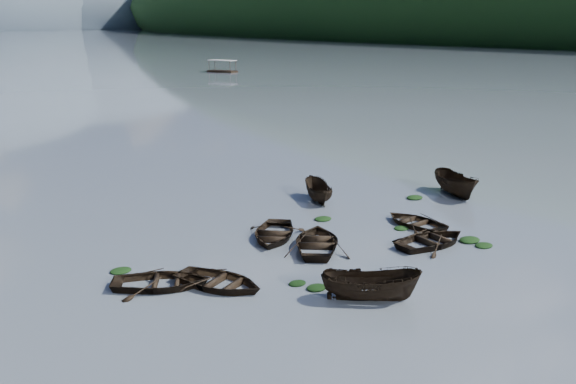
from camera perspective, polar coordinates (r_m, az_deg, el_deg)
ground_plane at (r=29.91m, az=14.34°, el=-8.50°), size 2400.00×2400.00×0.00m
haze_mtn_d at (r=978.31m, az=-17.69°, el=13.80°), size 520.00×520.00×220.00m
rowboat_0 at (r=29.56m, az=-6.15°, el=-8.38°), size 4.62×5.28×0.91m
rowboat_1 at (r=34.25m, az=2.64°, el=-4.94°), size 5.83×5.97×1.01m
rowboat_2 at (r=28.32m, az=7.33°, el=-9.51°), size 4.31×4.06×1.66m
rowboat_3 at (r=38.52m, az=11.25°, el=-2.92°), size 2.91×4.07×0.84m
rowboat_4 at (r=35.45m, az=12.69°, el=-4.60°), size 4.70×3.53×0.92m
rowboat_5 at (r=45.58m, az=14.65°, el=-0.29°), size 3.59×5.16×1.87m
rowboat_6 at (r=29.93m, az=-11.18°, el=-8.28°), size 5.44×5.05×0.92m
rowboat_7 at (r=35.63m, az=-1.30°, el=-4.11°), size 5.56×5.56×0.95m
rowboat_8 at (r=42.90m, az=2.67°, el=-0.76°), size 3.08×4.19×1.52m
weed_clump_0 at (r=29.23m, az=2.55°, el=-8.58°), size 0.99×0.81×0.22m
weed_clump_1 at (r=29.68m, az=0.84°, el=-8.18°), size 0.86×0.69×0.19m
weed_clump_2 at (r=36.49m, az=15.84°, el=-4.24°), size 1.26×1.01×0.27m
weed_clump_3 at (r=37.70m, az=10.04°, el=-3.25°), size 0.93×0.78×0.21m
weed_clump_4 at (r=35.92m, az=17.01°, el=-4.64°), size 1.06×0.84×0.22m
weed_clump_5 at (r=32.08m, az=-14.64°, el=-6.87°), size 1.05×0.85×0.22m
weed_clump_6 at (r=38.85m, az=3.13°, el=-2.48°), size 1.10×0.92×0.23m
weed_clump_7 at (r=44.16m, az=11.19°, el=-0.57°), size 1.20×0.96×0.26m
pontoon_right at (r=148.25m, az=-5.85°, el=10.55°), size 5.10×7.28×2.58m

